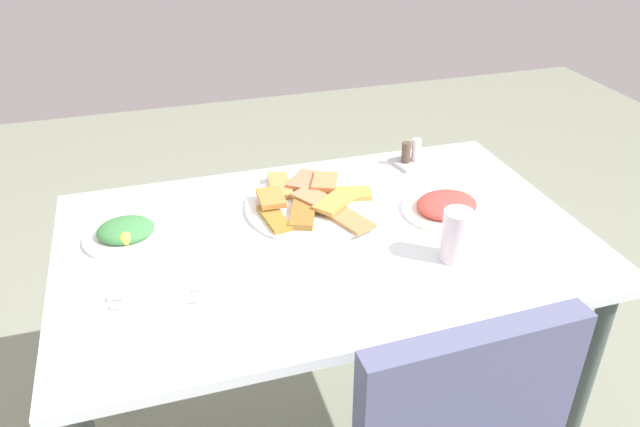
# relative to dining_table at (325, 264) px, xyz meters

# --- Properties ---
(dining_table) EXTENTS (1.24, 0.78, 0.75)m
(dining_table) POSITION_rel_dining_table_xyz_m (0.00, 0.00, 0.00)
(dining_table) COLOR white
(dining_table) RESTS_ON ground_plane
(pide_platter) EXTENTS (0.35, 0.36, 0.04)m
(pide_platter) POSITION_rel_dining_table_xyz_m (-0.01, -0.14, 0.10)
(pide_platter) COLOR white
(pide_platter) RESTS_ON dining_table
(salad_plate_greens) EXTENTS (0.22, 0.22, 0.04)m
(salad_plate_greens) POSITION_rel_dining_table_xyz_m (-0.33, -0.02, 0.10)
(salad_plate_greens) COLOR white
(salad_plate_greens) RESTS_ON dining_table
(salad_plate_rice) EXTENTS (0.20, 0.20, 0.05)m
(salad_plate_rice) POSITION_rel_dining_table_xyz_m (0.45, -0.13, 0.10)
(salad_plate_rice) COLOR white
(salad_plate_rice) RESTS_ON dining_table
(soda_can) EXTENTS (0.09, 0.09, 0.12)m
(soda_can) POSITION_rel_dining_table_xyz_m (-0.25, 0.17, 0.14)
(soda_can) COLOR silver
(soda_can) RESTS_ON dining_table
(paper_napkin) EXTENTS (0.17, 0.17, 0.00)m
(paper_napkin) POSITION_rel_dining_table_xyz_m (0.40, 0.13, 0.08)
(paper_napkin) COLOR white
(paper_napkin) RESTS_ON dining_table
(fork) EXTENTS (0.19, 0.03, 0.00)m
(fork) POSITION_rel_dining_table_xyz_m (0.40, 0.11, 0.09)
(fork) COLOR silver
(fork) RESTS_ON paper_napkin
(spoon) EXTENTS (0.17, 0.04, 0.00)m
(spoon) POSITION_rel_dining_table_xyz_m (0.40, 0.15, 0.09)
(spoon) COLOR silver
(spoon) RESTS_ON paper_napkin
(condiment_caddy) EXTENTS (0.11, 0.11, 0.08)m
(condiment_caddy) POSITION_rel_dining_table_xyz_m (-0.35, -0.29, 0.11)
(condiment_caddy) COLOR #B2B2B7
(condiment_caddy) RESTS_ON dining_table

